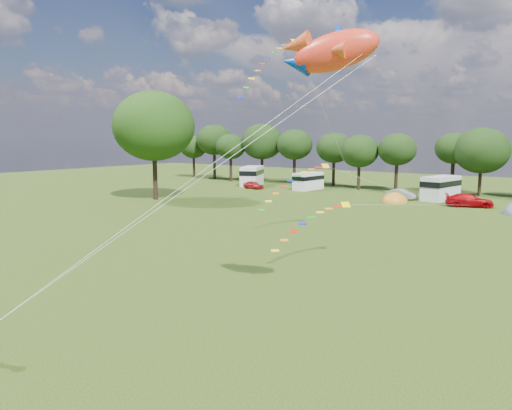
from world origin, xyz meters
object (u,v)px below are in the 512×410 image
Objects in this scene: campervan_b at (308,181)px; tent_orange at (394,203)px; car_c at (469,200)px; campervan_a at (252,175)px; campervan_c at (441,187)px; car_a at (253,185)px; big_tree at (154,126)px; fish_kite at (328,52)px; car_b at (401,194)px.

tent_orange is at bearing -108.14° from campervan_b.
tent_orange is at bearing 80.92° from car_c.
campervan_c is at bearing -115.15° from campervan_a.
car_a is 0.52× the size of campervan_a.
car_c is at bearing -97.39° from campervan_b.
campervan_a is (-2.97, 3.66, 1.05)m from car_a.
big_tree is 1.96× the size of campervan_a.
tent_orange reaches higher than car_a.
car_c is 42.46m from fish_kite.
car_b is at bearing 127.71° from campervan_c.
car_b is 3.82m from tent_orange.
car_b is 0.73× the size of car_c.
campervan_b is 1.27× the size of fish_kite.
car_a is 1.05× the size of tent_orange.
car_a is 55.61m from fish_kite.
campervan_c reaches higher than car_a.
big_tree is 24.31m from campervan_b.
big_tree is at bearing 157.45° from campervan_a.
car_c is 0.92× the size of campervan_b.
campervan_a is 60.07m from fish_kite.
fish_kite is (3.88, -41.02, 10.28)m from car_c.
car_a is 1.00× the size of car_b.
fish_kite is (27.33, -45.91, 9.66)m from campervan_b.
campervan_b reaches higher than car_a.
campervan_b is (7.29, 3.66, 0.76)m from car_a.
car_c is at bearing -80.05° from car_a.
tent_orange is 0.81× the size of fish_kite.
campervan_b is 16.79m from tent_orange.
big_tree is 30.39m from tent_orange.
campervan_a is 10.26m from campervan_b.
campervan_a is 1.28× the size of campervan_b.
campervan_c is 7.11m from tent_orange.
car_b is 0.67× the size of campervan_b.
campervan_b is (10.26, -0.00, -0.28)m from campervan_a.
tent_orange is (-3.63, -5.92, -1.55)m from campervan_c.
car_a is at bearing 82.16° from big_tree.
campervan_c is 1.87× the size of tent_orange.
campervan_c reaches higher than tent_orange.
car_a is 0.85× the size of fish_kite.
car_b is (24.59, 18.27, -8.39)m from big_tree.
fish_kite reaches higher than car_b.
campervan_a reaches higher than car_a.
campervan_a is 1.07× the size of campervan_c.
big_tree is 19.38m from car_a.
big_tree is at bearing 135.50° from campervan_c.
car_c is 23.96m from campervan_b.
campervan_a is (-33.71, 4.90, 0.91)m from car_c.
car_b is 0.56× the size of campervan_c.
car_a is at bearing 100.85° from car_b.
campervan_b is 19.10m from campervan_c.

